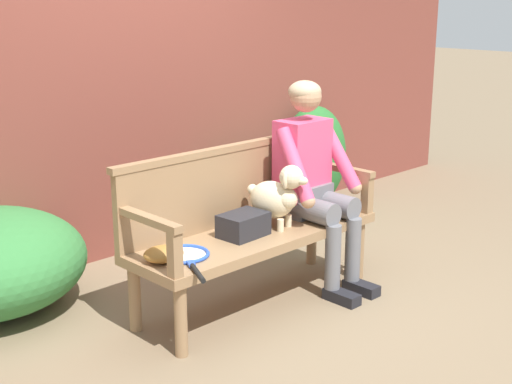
# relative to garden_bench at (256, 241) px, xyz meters

# --- Properties ---
(ground_plane) EXTENTS (40.00, 40.00, 0.00)m
(ground_plane) POSITION_rel_garden_bench_xyz_m (0.00, 0.00, -0.41)
(ground_plane) COLOR #7A664C
(brick_garden_fence) EXTENTS (8.00, 0.30, 2.11)m
(brick_garden_fence) POSITION_rel_garden_bench_xyz_m (0.00, 1.47, 0.65)
(brick_garden_fence) COLOR brown
(brick_garden_fence) RESTS_ON ground
(hedge_bush_mid_right) EXTENTS (0.71, 0.48, 0.91)m
(hedge_bush_mid_right) POSITION_rel_garden_bench_xyz_m (1.83, 1.14, 0.05)
(hedge_bush_mid_right) COLOR #286B2D
(hedge_bush_mid_right) RESTS_ON ground
(hedge_bush_far_right) EXTENTS (1.05, 0.75, 0.67)m
(hedge_bush_far_right) POSITION_rel_garden_bench_xyz_m (1.00, 1.08, -0.07)
(hedge_bush_far_right) COLOR #1E5B23
(hedge_bush_far_right) RESTS_ON ground
(garden_bench) EXTENTS (1.67, 0.54, 0.47)m
(garden_bench) POSITION_rel_garden_bench_xyz_m (0.00, 0.00, 0.00)
(garden_bench) COLOR #93704C
(garden_bench) RESTS_ON ground
(bench_backrest) EXTENTS (1.71, 0.06, 0.50)m
(bench_backrest) POSITION_rel_garden_bench_xyz_m (0.00, 0.24, 0.31)
(bench_backrest) COLOR #93704C
(bench_backrest) RESTS_ON garden_bench
(bench_armrest_left_end) EXTENTS (0.06, 0.54, 0.28)m
(bench_armrest_left_end) POSITION_rel_garden_bench_xyz_m (-0.80, -0.09, 0.26)
(bench_armrest_left_end) COLOR #93704C
(bench_armrest_left_end) RESTS_ON garden_bench
(bench_armrest_right_end) EXTENTS (0.06, 0.54, 0.28)m
(bench_armrest_right_end) POSITION_rel_garden_bench_xyz_m (0.80, -0.09, 0.26)
(bench_armrest_right_end) COLOR #93704C
(bench_armrest_right_end) RESTS_ON garden_bench
(person_seated) EXTENTS (0.56, 0.67, 1.34)m
(person_seated) POSITION_rel_garden_bench_xyz_m (0.49, -0.02, 0.33)
(person_seated) COLOR black
(person_seated) RESTS_ON ground
(dog_on_bench) EXTENTS (0.27, 0.40, 0.41)m
(dog_on_bench) POSITION_rel_garden_bench_xyz_m (0.15, -0.03, 0.26)
(dog_on_bench) COLOR beige
(dog_on_bench) RESTS_ON garden_bench
(tennis_racket) EXTENTS (0.39, 0.57, 0.03)m
(tennis_racket) POSITION_rel_garden_bench_xyz_m (-0.59, -0.04, 0.07)
(tennis_racket) COLOR blue
(tennis_racket) RESTS_ON garden_bench
(baseball_glove) EXTENTS (0.27, 0.24, 0.09)m
(baseball_glove) POSITION_rel_garden_bench_xyz_m (-0.71, -0.02, 0.11)
(baseball_glove) COLOR #9E6B2D
(baseball_glove) RESTS_ON garden_bench
(sports_bag) EXTENTS (0.29, 0.22, 0.14)m
(sports_bag) POSITION_rel_garden_bench_xyz_m (-0.11, -0.01, 0.13)
(sports_bag) COLOR #232328
(sports_bag) RESTS_ON garden_bench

